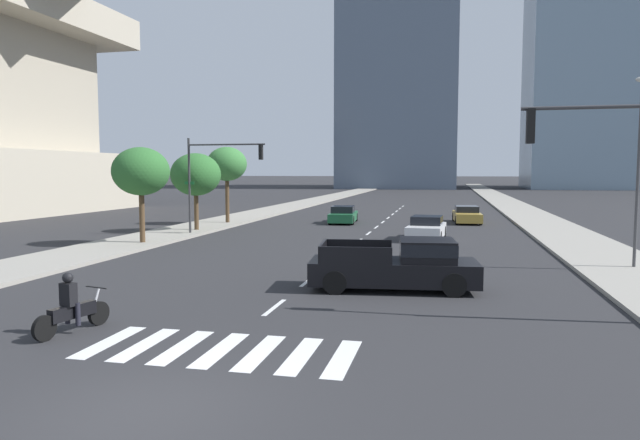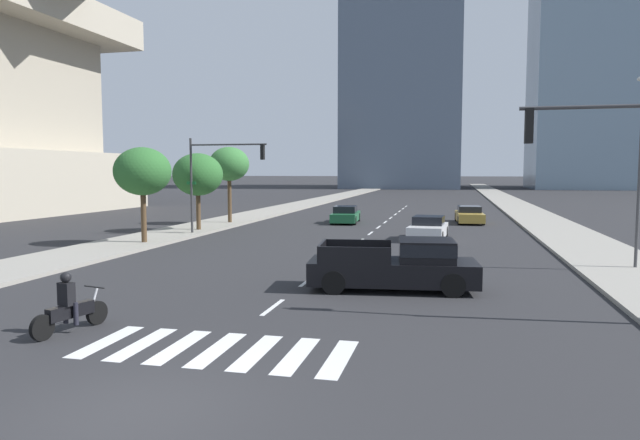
# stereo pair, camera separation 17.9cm
# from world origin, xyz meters

# --- Properties ---
(ground_plane) EXTENTS (800.00, 800.00, 0.00)m
(ground_plane) POSITION_xyz_m (0.00, 0.00, 0.00)
(ground_plane) COLOR #28282B
(sidewalk_east) EXTENTS (4.00, 260.00, 0.15)m
(sidewalk_east) POSITION_xyz_m (11.62, 30.00, 0.07)
(sidewalk_east) COLOR gray
(sidewalk_east) RESTS_ON ground
(sidewalk_west) EXTENTS (4.00, 260.00, 0.15)m
(sidewalk_west) POSITION_xyz_m (-11.62, 30.00, 0.07)
(sidewalk_west) COLOR gray
(sidewalk_west) RESTS_ON ground
(crosswalk_near) EXTENTS (5.85, 2.52, 0.01)m
(crosswalk_near) POSITION_xyz_m (0.00, 3.31, 0.00)
(crosswalk_near) COLOR silver
(crosswalk_near) RESTS_ON ground
(lane_divider_center) EXTENTS (0.14, 50.00, 0.01)m
(lane_divider_center) POSITION_xyz_m (0.00, 31.31, 0.00)
(lane_divider_center) COLOR silver
(lane_divider_center) RESTS_ON ground
(motorcycle_lead) EXTENTS (0.84, 2.14, 1.49)m
(motorcycle_lead) POSITION_xyz_m (-3.98, 3.78, 0.58)
(motorcycle_lead) COLOR black
(motorcycle_lead) RESTS_ON ground
(pickup_truck) EXTENTS (5.60, 2.63, 1.67)m
(pickup_truck) POSITION_xyz_m (3.35, 10.55, 0.81)
(pickup_truck) COLOR black
(pickup_truck) RESTS_ON ground
(sedan_green_0) EXTENTS (2.13, 4.66, 1.28)m
(sedan_green_0) POSITION_xyz_m (-2.80, 33.95, 0.59)
(sedan_green_0) COLOR #1E6038
(sedan_green_0) RESTS_ON ground
(sedan_gold_1) EXTENTS (2.11, 4.86, 1.26)m
(sedan_gold_1) POSITION_xyz_m (6.18, 36.02, 0.59)
(sedan_gold_1) COLOR #B28E38
(sedan_gold_1) RESTS_ON ground
(sedan_white_2) EXTENTS (2.19, 4.34, 1.32)m
(sedan_white_2) POSITION_xyz_m (3.63, 24.82, 0.61)
(sedan_white_2) COLOR silver
(sedan_white_2) RESTS_ON ground
(traffic_signal_near) EXTENTS (4.43, 0.28, 5.74)m
(traffic_signal_near) POSITION_xyz_m (9.17, 7.77, 4.08)
(traffic_signal_near) COLOR #333335
(traffic_signal_near) RESTS_ON sidewalk_east
(traffic_signal_far) EXTENTS (5.08, 0.28, 5.67)m
(traffic_signal_far) POSITION_xyz_m (-8.59, 23.97, 4.08)
(traffic_signal_far) COLOR #333335
(traffic_signal_far) RESTS_ON sidewalk_west
(street_lamp_east) EXTENTS (0.50, 0.24, 7.30)m
(street_lamp_east) POSITION_xyz_m (11.92, 16.19, 4.39)
(street_lamp_east) COLOR #3F3F42
(street_lamp_east) RESTS_ON sidewalk_east
(street_tree_nearest) EXTENTS (2.95, 2.95, 4.96)m
(street_tree_nearest) POSITION_xyz_m (-10.82, 19.09, 3.83)
(street_tree_nearest) COLOR #4C3823
(street_tree_nearest) RESTS_ON sidewalk_west
(street_tree_second) EXTENTS (3.16, 3.16, 4.84)m
(street_tree_second) POSITION_xyz_m (-10.82, 25.75, 3.63)
(street_tree_second) COLOR #4C3823
(street_tree_second) RESTS_ON sidewalk_west
(street_tree_third) EXTENTS (2.88, 2.88, 5.45)m
(street_tree_third) POSITION_xyz_m (-10.82, 31.04, 4.34)
(street_tree_third) COLOR #4C3823
(street_tree_third) RESTS_ON sidewalk_west
(office_tower_left_skyline) EXTENTS (25.37, 27.51, 90.34)m
(office_tower_left_skyline) POSITION_xyz_m (-6.22, 125.64, 41.11)
(office_tower_left_skyline) COLOR slate
(office_tower_left_skyline) RESTS_ON ground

